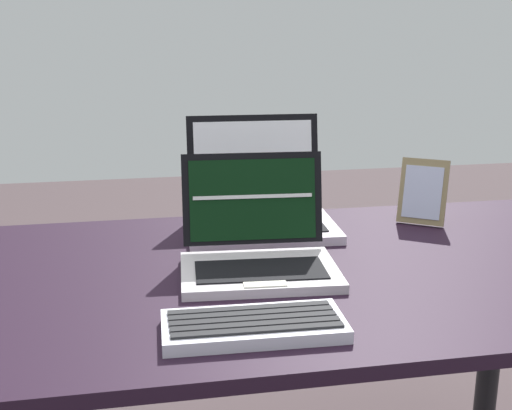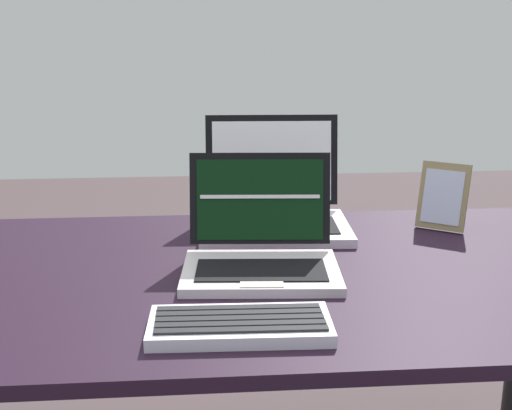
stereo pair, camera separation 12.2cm
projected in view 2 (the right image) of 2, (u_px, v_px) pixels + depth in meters
The scene contains 5 objects.
desk at pixel (233, 317), 1.35m from camera, with size 1.73×0.81×0.73m.
laptop_front at pixel (261, 250), 1.31m from camera, with size 0.32×0.27×0.22m.
laptop_rear at pixel (274, 207), 1.59m from camera, with size 0.36×0.30×0.26m.
external_keyboard at pixel (241, 325), 1.06m from camera, with size 0.30×0.14×0.03m.
photo_frame at pixel (443, 197), 1.57m from camera, with size 0.12×0.11×0.16m.
Camera 2 is at (-0.05, -1.23, 1.22)m, focal length 46.30 mm.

